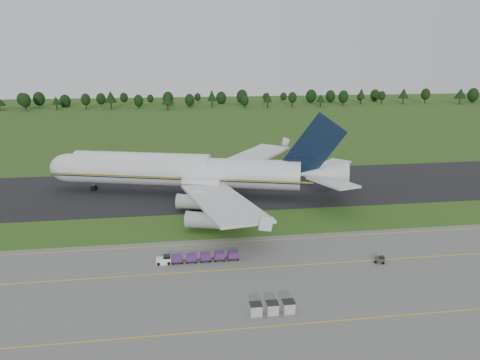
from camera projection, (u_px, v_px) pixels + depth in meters
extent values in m
plane|color=#2C5018|center=(232.00, 224.00, 102.43)|extent=(600.00, 600.00, 0.00)
cube|color=#63645F|center=(262.00, 304.00, 69.99)|extent=(300.00, 52.00, 0.06)
cube|color=black|center=(219.00, 188.00, 129.14)|extent=(300.00, 40.00, 0.08)
cube|color=#DEB80D|center=(249.00, 268.00, 81.43)|extent=(300.00, 0.25, 0.01)
cube|color=#DEB80D|center=(270.00, 326.00, 64.25)|extent=(300.00, 0.20, 0.01)
cube|color=#DEB80D|center=(239.00, 242.00, 92.88)|extent=(120.00, 0.20, 0.01)
cylinder|color=black|center=(0.00, 108.00, 300.74)|extent=(0.70, 0.70, 2.92)
cylinder|color=black|center=(26.00, 107.00, 298.09)|extent=(0.70, 0.70, 4.32)
sphere|color=black|center=(25.00, 100.00, 296.91)|extent=(7.05, 7.05, 7.05)
cylinder|color=black|center=(57.00, 107.00, 303.27)|extent=(0.70, 0.70, 3.17)
cone|color=black|center=(56.00, 100.00, 302.10)|extent=(5.00, 5.00, 5.64)
cylinder|color=black|center=(86.00, 106.00, 306.32)|extent=(0.70, 0.70, 4.14)
sphere|color=black|center=(86.00, 99.00, 305.19)|extent=(6.05, 6.05, 6.05)
cylinder|color=black|center=(111.00, 106.00, 306.82)|extent=(0.70, 0.70, 4.25)
cone|color=black|center=(111.00, 97.00, 305.25)|extent=(8.02, 8.02, 7.55)
cylinder|color=black|center=(139.00, 106.00, 311.32)|extent=(0.70, 0.70, 3.25)
sphere|color=black|center=(139.00, 101.00, 310.43)|extent=(6.24, 6.24, 6.24)
cylinder|color=black|center=(168.00, 107.00, 303.86)|extent=(0.70, 0.70, 3.53)
cone|color=black|center=(167.00, 99.00, 302.56)|extent=(7.87, 7.87, 6.27)
cylinder|color=black|center=(190.00, 105.00, 316.47)|extent=(0.70, 0.70, 3.21)
sphere|color=black|center=(190.00, 100.00, 315.59)|extent=(6.46, 6.46, 6.46)
cylinder|color=black|center=(212.00, 104.00, 315.72)|extent=(0.70, 0.70, 4.29)
cone|color=black|center=(212.00, 95.00, 314.14)|extent=(6.02, 6.02, 7.63)
cylinder|color=black|center=(245.00, 105.00, 314.66)|extent=(0.70, 0.70, 3.09)
sphere|color=black|center=(245.00, 101.00, 313.82)|extent=(5.32, 5.32, 5.32)
cylinder|color=black|center=(268.00, 105.00, 313.40)|extent=(0.70, 0.70, 3.85)
cone|color=black|center=(268.00, 97.00, 311.99)|extent=(5.81, 5.81, 6.84)
cylinder|color=black|center=(292.00, 104.00, 316.77)|extent=(0.70, 0.70, 4.30)
sphere|color=black|center=(292.00, 97.00, 315.59)|extent=(5.74, 5.74, 5.74)
cylinder|color=black|center=(320.00, 105.00, 319.38)|extent=(0.70, 0.70, 3.09)
cone|color=black|center=(321.00, 98.00, 318.24)|extent=(6.37, 6.37, 5.49)
cylinder|color=black|center=(343.00, 103.00, 327.70)|extent=(0.70, 0.70, 3.95)
sphere|color=black|center=(343.00, 97.00, 326.62)|extent=(6.95, 6.95, 6.95)
cylinder|color=black|center=(361.00, 101.00, 335.80)|extent=(0.70, 0.70, 4.16)
cone|color=black|center=(361.00, 93.00, 334.26)|extent=(5.66, 5.66, 7.39)
cylinder|color=black|center=(381.00, 102.00, 333.85)|extent=(0.70, 0.70, 4.06)
sphere|color=black|center=(382.00, 96.00, 332.74)|extent=(5.10, 5.10, 5.10)
cylinder|color=black|center=(403.00, 101.00, 337.69)|extent=(0.70, 0.70, 4.00)
cone|color=black|center=(404.00, 93.00, 336.21)|extent=(7.18, 7.18, 7.12)
cylinder|color=black|center=(425.00, 100.00, 341.93)|extent=(0.70, 0.70, 4.26)
sphere|color=black|center=(426.00, 94.00, 340.77)|extent=(6.53, 6.53, 6.53)
cylinder|color=black|center=(460.00, 101.00, 336.88)|extent=(0.70, 0.70, 4.00)
cone|color=black|center=(461.00, 93.00, 335.41)|extent=(8.33, 8.33, 7.10)
cylinder|color=black|center=(472.00, 100.00, 344.82)|extent=(0.70, 0.70, 3.70)
sphere|color=black|center=(473.00, 95.00, 343.81)|extent=(7.95, 7.95, 7.95)
cylinder|color=silver|center=(181.00, 172.00, 122.20)|extent=(61.67, 24.69, 7.69)
cylinder|color=silver|center=(142.00, 164.00, 123.14)|extent=(36.57, 15.91, 6.00)
sphere|color=silver|center=(70.00, 168.00, 126.33)|extent=(7.69, 7.69, 7.69)
cone|color=silver|center=(324.00, 175.00, 117.14)|extent=(13.33, 10.30, 7.31)
cube|color=gold|center=(177.00, 178.00, 118.67)|extent=(65.70, 19.16, 0.37)
cube|color=silver|center=(222.00, 201.00, 101.05)|extent=(16.71, 37.62, 0.59)
cube|color=silver|center=(246.00, 160.00, 140.03)|extent=(32.33, 34.09, 0.59)
cylinder|color=#989BA0|center=(193.00, 202.00, 109.46)|extent=(8.14, 5.37, 3.42)
cylinder|color=#989BA0|center=(204.00, 220.00, 97.55)|extent=(8.14, 5.37, 3.42)
cylinder|color=#989BA0|center=(215.00, 173.00, 135.17)|extent=(8.14, 5.37, 3.42)
cylinder|color=#989BA0|center=(238.00, 164.00, 145.71)|extent=(8.14, 5.37, 3.42)
cube|color=black|center=(315.00, 146.00, 115.59)|extent=(15.13, 4.92, 17.16)
cube|color=silver|center=(332.00, 182.00, 109.19)|extent=(9.44, 14.97, 0.48)
cube|color=silver|center=(329.00, 166.00, 124.50)|extent=(14.28, 13.64, 0.48)
cylinder|color=slate|center=(94.00, 187.00, 126.81)|extent=(0.38, 0.38, 2.35)
cylinder|color=black|center=(94.00, 188.00, 126.93)|extent=(1.60, 1.31, 1.39)
cylinder|color=slate|center=(202.00, 196.00, 118.08)|extent=(0.38, 0.38, 2.35)
cylinder|color=black|center=(202.00, 198.00, 118.21)|extent=(1.60, 1.31, 1.39)
cylinder|color=slate|center=(209.00, 186.00, 127.27)|extent=(0.38, 0.38, 2.35)
cylinder|color=black|center=(209.00, 188.00, 127.40)|extent=(1.60, 1.31, 1.39)
cube|color=white|center=(164.00, 261.00, 83.11)|extent=(2.61, 1.40, 1.10)
cylinder|color=black|center=(158.00, 264.00, 82.38)|extent=(0.60, 0.22, 0.60)
cube|color=black|center=(177.00, 261.00, 83.49)|extent=(2.01, 1.50, 0.12)
cube|color=#4A2260|center=(177.00, 258.00, 83.33)|extent=(1.80, 1.40, 1.10)
cylinder|color=black|center=(173.00, 264.00, 82.76)|extent=(0.34, 0.15, 0.34)
cube|color=black|center=(191.00, 260.00, 83.84)|extent=(2.01, 1.50, 0.12)
cube|color=#4A2260|center=(191.00, 257.00, 83.68)|extent=(1.80, 1.40, 1.10)
cylinder|color=black|center=(187.00, 263.00, 83.11)|extent=(0.34, 0.15, 0.34)
cube|color=black|center=(205.00, 259.00, 84.19)|extent=(2.01, 1.50, 0.12)
cube|color=#4A2260|center=(205.00, 256.00, 84.03)|extent=(1.80, 1.40, 1.10)
cylinder|color=black|center=(201.00, 262.00, 83.45)|extent=(0.34, 0.15, 0.34)
cube|color=black|center=(219.00, 258.00, 84.53)|extent=(2.01, 1.50, 0.12)
cube|color=#4A2260|center=(219.00, 255.00, 84.37)|extent=(1.80, 1.40, 1.10)
cylinder|color=black|center=(215.00, 261.00, 83.80)|extent=(0.34, 0.15, 0.34)
cube|color=black|center=(233.00, 258.00, 84.88)|extent=(2.01, 1.50, 0.12)
cube|color=#4A2260|center=(233.00, 255.00, 84.72)|extent=(1.80, 1.40, 1.10)
cylinder|color=black|center=(229.00, 260.00, 84.15)|extent=(0.34, 0.15, 0.34)
cylinder|color=black|center=(164.00, 262.00, 83.17)|extent=(0.60, 0.22, 0.60)
cube|color=#303324|center=(380.00, 260.00, 83.54)|extent=(2.08, 1.73, 0.98)
cylinder|color=black|center=(377.00, 263.00, 83.00)|extent=(0.50, 0.18, 0.50)
cylinder|color=black|center=(381.00, 260.00, 84.20)|extent=(0.50, 0.18, 0.50)
cube|color=#B0B0B0|center=(256.00, 309.00, 66.94)|extent=(1.63, 1.63, 1.63)
cube|color=black|center=(256.00, 304.00, 66.72)|extent=(1.73, 1.73, 0.08)
cube|color=#B0B0B0|center=(272.00, 308.00, 67.28)|extent=(1.63, 1.63, 1.63)
cube|color=black|center=(272.00, 303.00, 67.05)|extent=(1.73, 1.73, 0.08)
cube|color=#B0B0B0|center=(288.00, 307.00, 67.61)|extent=(1.63, 1.63, 1.63)
cube|color=black|center=(289.00, 302.00, 67.38)|extent=(1.73, 1.73, 0.08)
cube|color=#FF6B08|center=(191.00, 217.00, 105.80)|extent=(0.50, 0.12, 0.60)
cube|color=black|center=(191.00, 218.00, 105.88)|extent=(0.30, 0.30, 0.04)
cube|color=#FF6B08|center=(248.00, 215.00, 107.62)|extent=(0.50, 0.12, 0.60)
cube|color=black|center=(248.00, 216.00, 107.69)|extent=(0.30, 0.30, 0.04)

